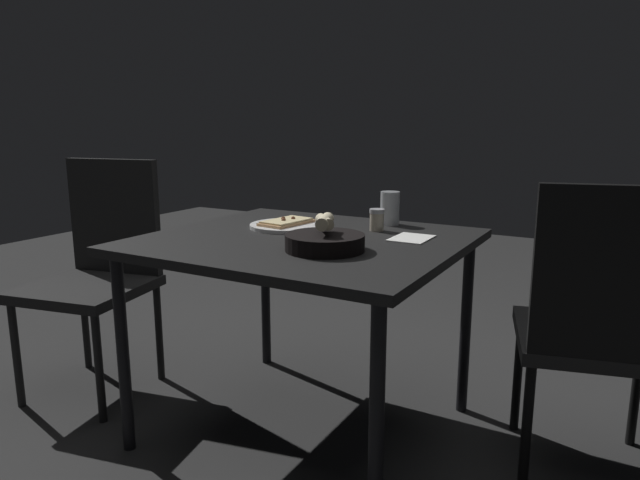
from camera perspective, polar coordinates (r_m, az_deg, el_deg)
ground at (r=2.18m, az=-1.42°, el=-18.18°), size 8.00×8.00×0.00m
dining_table at (r=1.94m, az=-1.52°, el=-1.50°), size 0.94×1.03×0.70m
pizza_plate at (r=2.11m, az=-3.36°, el=1.53°), size 0.27×0.27×0.04m
bread_basket at (r=1.73m, az=0.45°, el=-0.06°), size 0.24×0.24×0.11m
beer_glass at (r=2.18m, az=6.97°, el=2.96°), size 0.07×0.07×0.13m
pepper_shaker at (r=2.05m, az=5.67°, el=1.89°), size 0.05×0.05×0.08m
napkin at (r=1.93m, az=9.09°, el=0.18°), size 0.16×0.12×0.00m
chair_near at (r=1.85m, az=26.21°, el=-7.19°), size 0.54×0.54×0.93m
chair_far at (r=2.49m, az=-21.10°, el=-1.97°), size 0.52×0.52×0.94m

